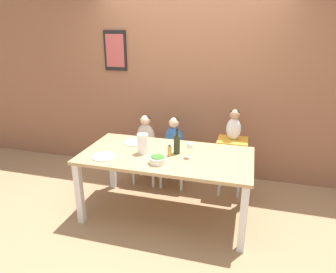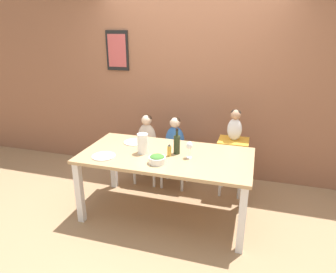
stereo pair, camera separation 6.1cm
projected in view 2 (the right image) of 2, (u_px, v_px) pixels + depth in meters
name	position (u px, v px, depth m)	size (l,w,h in m)	color
ground_plane	(166.00, 213.00, 3.50)	(14.00, 14.00, 0.00)	#9E7A56
wall_back	(191.00, 81.00, 4.12)	(10.00, 0.09, 2.70)	#8E5B42
dining_table	(166.00, 162.00, 3.28)	(1.84, 0.93, 0.75)	tan
chair_far_left	(147.00, 156.00, 4.12)	(0.43, 0.38, 0.45)	silver
chair_far_center	(175.00, 159.00, 4.02)	(0.43, 0.38, 0.45)	silver
chair_right_highchair	(233.00, 152.00, 3.75)	(0.37, 0.32, 0.74)	silver
person_child_left	(147.00, 134.00, 4.01)	(0.25, 0.15, 0.52)	beige
person_child_center	(175.00, 137.00, 3.91)	(0.25, 0.15, 0.52)	#3366B2
person_baby_right	(235.00, 124.00, 3.62)	(0.18, 0.13, 0.39)	silver
wine_bottle	(177.00, 144.00, 3.23)	(0.07, 0.07, 0.29)	#232D19
paper_towel_roll	(143.00, 144.00, 3.24)	(0.12, 0.12, 0.22)	white
wine_glass_near	(189.00, 146.00, 3.11)	(0.07, 0.07, 0.18)	white
salad_bowl_large	(157.00, 159.00, 3.01)	(0.17, 0.17, 0.09)	white
dinner_plate_front_left	(104.00, 156.00, 3.18)	(0.25, 0.25, 0.01)	silver
dinner_plate_back_left	(134.00, 142.00, 3.57)	(0.25, 0.25, 0.01)	silver
condiment_bottle_hot_sauce	(169.00, 150.00, 3.18)	(0.04, 0.04, 0.13)	#BC8E33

